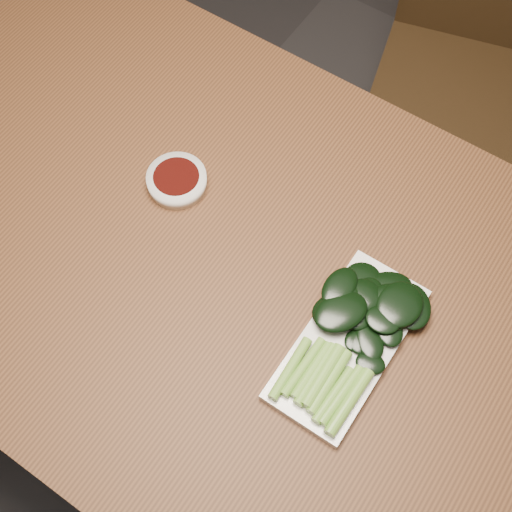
{
  "coord_description": "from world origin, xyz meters",
  "views": [
    {
      "loc": [
        0.3,
        -0.38,
        1.7
      ],
      "look_at": [
        0.02,
        0.02,
        0.76
      ],
      "focal_mm": 50.0,
      "sensor_mm": 36.0,
      "label": 1
    }
  ],
  "objects_px": {
    "serving_plate": "(348,344)",
    "gai_lan": "(357,327)",
    "table": "(236,284)",
    "chair_far": "(481,65)",
    "sauce_bowl": "(177,181)"
  },
  "relations": [
    {
      "from": "chair_far",
      "to": "serving_plate",
      "type": "bearing_deg",
      "value": -97.42
    },
    {
      "from": "serving_plate",
      "to": "gai_lan",
      "type": "xyz_separation_m",
      "value": [
        -0.0,
        0.02,
        0.02
      ]
    },
    {
      "from": "sauce_bowl",
      "to": "chair_far",
      "type": "bearing_deg",
      "value": 72.11
    },
    {
      "from": "serving_plate",
      "to": "chair_far",
      "type": "bearing_deg",
      "value": 97.91
    },
    {
      "from": "table",
      "to": "chair_far",
      "type": "height_order",
      "value": "chair_far"
    },
    {
      "from": "sauce_bowl",
      "to": "gai_lan",
      "type": "xyz_separation_m",
      "value": [
        0.36,
        -0.06,
        0.01
      ]
    },
    {
      "from": "table",
      "to": "gai_lan",
      "type": "height_order",
      "value": "gai_lan"
    },
    {
      "from": "table",
      "to": "serving_plate",
      "type": "xyz_separation_m",
      "value": [
        0.21,
        -0.02,
        0.08
      ]
    },
    {
      "from": "table",
      "to": "chair_far",
      "type": "bearing_deg",
      "value": 83.79
    },
    {
      "from": "sauce_bowl",
      "to": "serving_plate",
      "type": "height_order",
      "value": "sauce_bowl"
    },
    {
      "from": "gai_lan",
      "to": "serving_plate",
      "type": "bearing_deg",
      "value": -89.18
    },
    {
      "from": "sauce_bowl",
      "to": "serving_plate",
      "type": "bearing_deg",
      "value": -12.67
    },
    {
      "from": "chair_far",
      "to": "serving_plate",
      "type": "distance_m",
      "value": 0.89
    },
    {
      "from": "table",
      "to": "chair_far",
      "type": "xyz_separation_m",
      "value": [
        0.09,
        0.82,
        -0.19
      ]
    },
    {
      "from": "table",
      "to": "serving_plate",
      "type": "relative_size",
      "value": 5.19
    }
  ]
}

